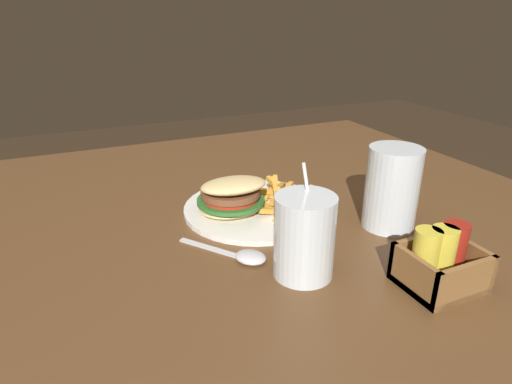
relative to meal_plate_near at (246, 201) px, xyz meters
name	(u,v)px	position (x,y,z in m)	size (l,w,h in m)	color
dining_table	(236,276)	(0.04, 0.03, -0.14)	(1.32, 1.16, 0.78)	brown
meal_plate_near	(246,201)	(0.00, 0.00, 0.00)	(0.28, 0.28, 0.09)	white
beer_glass	(392,189)	(-0.21, 0.15, 0.04)	(0.09, 0.09, 0.15)	silver
juice_glass	(304,240)	(0.00, 0.22, 0.03)	(0.09, 0.09, 0.16)	silver
spoon	(246,256)	(0.07, 0.15, -0.02)	(0.12, 0.14, 0.01)	silver
condiment_caddy	(440,262)	(-0.15, 0.32, 0.01)	(0.10, 0.09, 0.09)	brown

